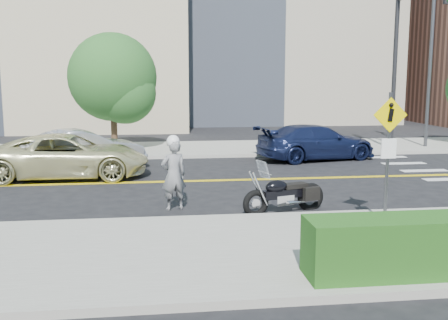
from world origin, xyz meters
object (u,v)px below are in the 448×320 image
motorcycle (285,186)px  parked_car_blue (316,142)px  pedestrian_sign (388,146)px  motorcyclist (174,173)px  suv (68,156)px  parked_car_silver (83,150)px

motorcycle → parked_car_blue: bearing=50.2°
pedestrian_sign → parked_car_blue: pedestrian_sign is taller
pedestrian_sign → motorcyclist: pedestrian_sign is taller
pedestrian_sign → suv: 11.18m
pedestrian_sign → motorcyclist: bearing=152.1°
pedestrian_sign → parked_car_silver: size_ratio=0.65×
pedestrian_sign → suv: (-8.24, 7.46, -1.19)m
suv → parked_car_blue: 10.21m
motorcycle → suv: suv is taller
motorcyclist → motorcycle: 2.92m
parked_car_silver → motorcyclist: bearing=-173.2°
motorcycle → parked_car_silver: bearing=112.3°
motorcycle → pedestrian_sign: bearing=-62.7°
pedestrian_sign → parked_car_blue: bearing=81.5°
pedestrian_sign → motorcycle: bearing=135.0°
motorcycle → parked_car_silver: parked_car_silver is taller
motorcycle → suv: size_ratio=0.42×
motorcyclist → pedestrian_sign: bearing=135.4°
motorcycle → parked_car_silver: size_ratio=0.50×
suv → pedestrian_sign: bearing=-132.7°
motorcycle → parked_car_blue: (3.44, 8.47, 0.05)m
suv → parked_car_silver: suv is taller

